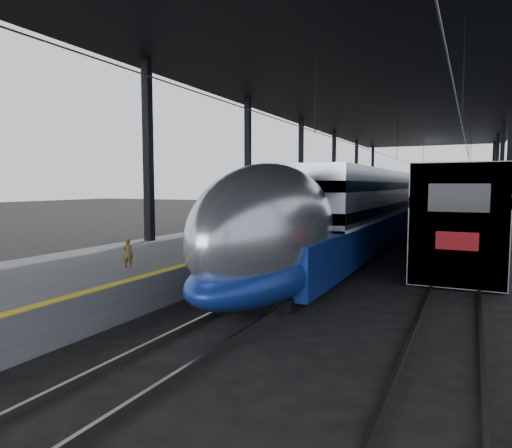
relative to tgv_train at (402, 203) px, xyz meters
The scene contains 8 objects.
ground 28.64m from the tgv_train, 94.01° to the right, with size 160.00×160.00×0.00m, color black.
platform 10.24m from the tgv_train, 122.89° to the right, with size 6.00×80.00×1.00m, color #4C4C4F.
yellow_strip 8.98m from the tgv_train, 107.61° to the right, with size 0.30×80.00×0.01m, color yellow.
rails 9.07m from the tgv_train, 73.62° to the right, with size 6.52×80.00×0.16m.
canopy 11.08m from the tgv_train, 90.67° to the right, with size 18.00×75.00×9.47m.
tgv_train is the anchor object (origin of this frame).
second_train 6.12m from the tgv_train, 35.13° to the left, with size 3.10×56.05×4.27m.
child 29.57m from the tgv_train, 97.77° to the right, with size 0.32×0.21×0.87m, color #533D1B.
Camera 1 is at (7.45, -11.51, 3.52)m, focal length 32.00 mm.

